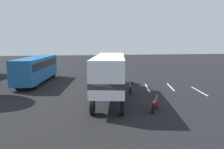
{
  "coord_description": "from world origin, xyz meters",
  "views": [
    {
      "loc": [
        -26.36,
        4.35,
        5.44
      ],
      "look_at": [
        -2.08,
        0.66,
        1.6
      ],
      "focal_mm": 33.85,
      "sensor_mm": 36.0,
      "label": 1
    }
  ],
  "objects_px": {
    "semi_truck": "(110,72)",
    "motorcycle": "(155,105)",
    "parked_bus": "(37,67)",
    "person_bystander": "(131,86)"
  },
  "relations": [
    {
      "from": "motorcycle",
      "to": "parked_bus",
      "type": "bearing_deg",
      "value": 40.65
    },
    {
      "from": "semi_truck",
      "to": "person_bystander",
      "type": "bearing_deg",
      "value": -76.68
    },
    {
      "from": "parked_bus",
      "to": "semi_truck",
      "type": "bearing_deg",
      "value": -134.64
    },
    {
      "from": "person_bystander",
      "to": "motorcycle",
      "type": "distance_m",
      "value": 5.44
    },
    {
      "from": "semi_truck",
      "to": "motorcycle",
      "type": "distance_m",
      "value": 6.0
    },
    {
      "from": "person_bystander",
      "to": "parked_bus",
      "type": "relative_size",
      "value": 0.14
    },
    {
      "from": "semi_truck",
      "to": "parked_bus",
      "type": "height_order",
      "value": "semi_truck"
    },
    {
      "from": "parked_bus",
      "to": "motorcycle",
      "type": "height_order",
      "value": "parked_bus"
    },
    {
      "from": "person_bystander",
      "to": "motorcycle",
      "type": "bearing_deg",
      "value": -172.95
    },
    {
      "from": "semi_truck",
      "to": "motorcycle",
      "type": "relative_size",
      "value": 7.74
    }
  ]
}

